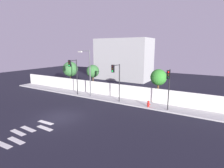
{
  "coord_description": "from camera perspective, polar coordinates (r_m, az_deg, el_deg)",
  "views": [
    {
      "loc": [
        13.32,
        -11.87,
        6.88
      ],
      "look_at": [
        2.28,
        6.5,
        2.57
      ],
      "focal_mm": 28.72,
      "sensor_mm": 36.0,
      "label": 1
    }
  ],
  "objects": [
    {
      "name": "perimeter_wall",
      "position": [
        25.84,
        -0.93,
        -1.67
      ],
      "size": [
        36.0,
        0.18,
        1.8
      ],
      "primitive_type": "cube",
      "color": "white",
      "rests_on": "sidewalk"
    },
    {
      "name": "traffic_light_right",
      "position": [
        19.67,
        17.57,
        0.8
      ],
      "size": [
        0.36,
        1.27,
        4.52
      ],
      "color": "black",
      "rests_on": "sidewalk"
    },
    {
      "name": "street_lamp_curbside",
      "position": [
        24.9,
        -7.48,
        4.57
      ],
      "size": [
        0.62,
        1.95,
        6.42
      ],
      "color": "#4C4C51",
      "rests_on": "sidewalk"
    },
    {
      "name": "sidewalk",
      "position": [
        25.03,
        -2.49,
        -4.41
      ],
      "size": [
        36.0,
        2.4,
        0.15
      ],
      "primitive_type": "cube",
      "color": "#B0B0B0",
      "rests_on": "ground"
    },
    {
      "name": "roadside_tree_midright",
      "position": [
        23.71,
        14.6,
        2.02
      ],
      "size": [
        2.08,
        2.08,
        4.25
      ],
      "color": "brown",
      "rests_on": "ground"
    },
    {
      "name": "traffic_light_left",
      "position": [
        25.82,
        -12.25,
        4.45
      ],
      "size": [
        0.35,
        1.7,
        5.13
      ],
      "color": "black",
      "rests_on": "sidewalk"
    },
    {
      "name": "low_building_distant",
      "position": [
        39.89,
        3.65,
        7.85
      ],
      "size": [
        11.97,
        6.0,
        8.89
      ],
      "primitive_type": "cube",
      "color": "#9E9E9E",
      "rests_on": "ground"
    },
    {
      "name": "fire_hydrant",
      "position": [
        21.38,
        11.52,
        -6.08
      ],
      "size": [
        0.44,
        0.26,
        0.75
      ],
      "color": "red",
      "rests_on": "sidewalk"
    },
    {
      "name": "traffic_light_center",
      "position": [
        21.78,
        1.27,
        2.85
      ],
      "size": [
        0.41,
        1.58,
        4.79
      ],
      "color": "black",
      "rests_on": "sidewalk"
    },
    {
      "name": "roadside_tree_leftmost",
      "position": [
        31.55,
        -13.14,
        4.66
      ],
      "size": [
        2.55,
        2.55,
        4.64
      ],
      "color": "brown",
      "rests_on": "ground"
    },
    {
      "name": "crosswalk_marking",
      "position": [
        16.96,
        -25.39,
        -13.7
      ],
      "size": [
        3.04,
        4.76,
        0.01
      ],
      "color": "silver",
      "rests_on": "ground"
    },
    {
      "name": "roadside_tree_midleft",
      "position": [
        28.44,
        -6.11,
        4.05
      ],
      "size": [
        2.01,
        2.01,
        4.31
      ],
      "color": "brown",
      "rests_on": "ground"
    },
    {
      "name": "ground_plane",
      "position": [
        19.12,
        -16.38,
        -10.2
      ],
      "size": [
        80.0,
        80.0,
        0.0
      ],
      "primitive_type": "plane",
      "color": "black"
    }
  ]
}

